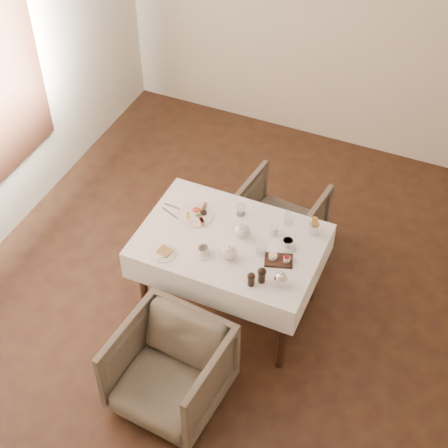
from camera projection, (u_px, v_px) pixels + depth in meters
The scene contains 20 objects.
table at pixel (230, 251), 4.88m from camera, with size 1.28×0.88×0.75m.
armchair_near at pixel (170, 370), 4.53m from camera, with size 0.69×0.71×0.64m, color brown.
armchair_far at pixel (279, 219), 5.59m from camera, with size 0.64×0.66×0.60m, color brown.
breakfast_plate at pixel (196, 214), 4.96m from camera, with size 0.26×0.26×0.03m.
side_plate at pixel (162, 253), 4.69m from camera, with size 0.20×0.18×0.02m.
teapot_centre at pixel (242, 230), 4.78m from camera, with size 0.15×0.12×0.12m, color white, non-canonical shape.
teapot_front at pixel (229, 252), 4.62m from camera, with size 0.15×0.12×0.12m, color white, non-canonical shape.
creamer at pixel (274, 231), 4.80m from camera, with size 0.06×0.06×0.07m, color white.
teacup_near at pixel (203, 251), 4.67m from camera, with size 0.13×0.13×0.06m.
teacup_far at pixel (288, 244), 4.72m from camera, with size 0.12×0.12×0.06m.
glass_left at pixel (241, 210), 4.94m from camera, with size 0.07×0.07×0.09m, color silver.
glass_mid at pixel (262, 248), 4.66m from camera, with size 0.07×0.07×0.10m, color silver.
glass_right at pixel (289, 219), 4.87m from camera, with size 0.07×0.07×0.09m, color silver.
condiment_board at pixel (278, 259), 4.63m from camera, with size 0.22×0.18×0.05m.
pepper_mill_left at pixel (251, 279), 4.46m from camera, with size 0.05×0.05×0.11m, color black, non-canonical shape.
pepper_mill_right at pixel (262, 275), 4.48m from camera, with size 0.06×0.06×0.12m, color black, non-canonical shape.
silver_pot at pixel (281, 278), 4.46m from camera, with size 0.11×0.09×0.12m, color white, non-canonical shape.
fries_cup at pixel (314, 226), 4.79m from camera, with size 0.07×0.07×0.16m.
cutlery_fork at pixel (176, 208), 5.02m from camera, with size 0.02×0.19×0.00m, color silver.
cutlery_knife at pixel (171, 214), 4.97m from camera, with size 0.02×0.20×0.00m, color silver.
Camera 1 is at (1.12, -2.98, 4.18)m, focal length 55.00 mm.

